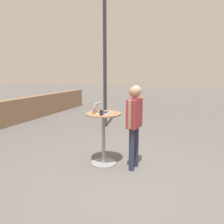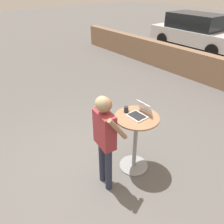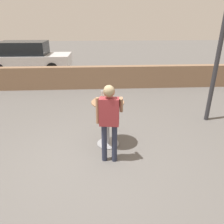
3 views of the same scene
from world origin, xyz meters
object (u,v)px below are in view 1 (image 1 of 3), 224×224
object	(u,v)px
coffee_mug	(101,113)
standing_person	(134,117)
laptop	(101,111)
street_lamp	(105,33)
cafe_table	(104,133)

from	to	relation	value
coffee_mug	standing_person	size ratio (longest dim) A/B	0.07
laptop	coffee_mug	size ratio (longest dim) A/B	3.02
coffee_mug	standing_person	bearing A→B (deg)	-70.65
coffee_mug	street_lamp	distance (m)	3.98
coffee_mug	standing_person	xyz separation A→B (m)	(0.21, -0.60, -0.08)
standing_person	laptop	bearing A→B (deg)	90.06
cafe_table	laptop	size ratio (longest dim) A/B	3.27
cafe_table	laptop	bearing A→B (deg)	90.38
standing_person	street_lamp	world-z (taller)	street_lamp
street_lamp	coffee_mug	bearing A→B (deg)	-158.91
coffee_mug	street_lamp	world-z (taller)	street_lamp
cafe_table	laptop	world-z (taller)	laptop
laptop	standing_person	xyz separation A→B (m)	(0.00, -0.70, -0.08)
cafe_table	street_lamp	world-z (taller)	street_lamp
coffee_mug	cafe_table	bearing A→B (deg)	12.47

